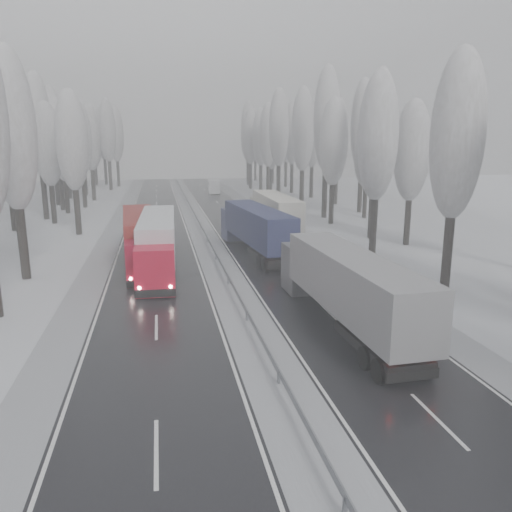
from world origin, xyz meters
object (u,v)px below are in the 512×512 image
object	(u,v)px
box_truck_distant	(214,186)
truck_red_white	(158,240)
truck_grey_tarp	(344,283)
truck_cream_box	(274,211)
truck_red_red	(140,236)
truck_blue_box	(254,226)

from	to	relation	value
box_truck_distant	truck_red_white	size ratio (longest dim) A/B	0.43
truck_grey_tarp	truck_red_white	distance (m)	18.16
truck_cream_box	truck_red_red	bearing A→B (deg)	-139.29
truck_grey_tarp	truck_blue_box	size ratio (longest dim) A/B	0.99
truck_red_white	box_truck_distant	bearing A→B (deg)	81.42
truck_grey_tarp	truck_red_white	bearing A→B (deg)	122.32
truck_red_red	truck_blue_box	bearing A→B (deg)	8.68
truck_cream_box	box_truck_distant	world-z (taller)	truck_cream_box
box_truck_distant	truck_red_red	size ratio (longest dim) A/B	0.45
truck_cream_box	truck_red_white	bearing A→B (deg)	-130.78
truck_grey_tarp	truck_cream_box	distance (m)	30.33
truck_blue_box	truck_red_red	world-z (taller)	truck_blue_box
truck_grey_tarp	box_truck_distant	xyz separation A→B (m)	(1.22, 77.56, -1.19)
truck_blue_box	truck_cream_box	world-z (taller)	truck_cream_box
truck_blue_box	box_truck_distant	world-z (taller)	truck_blue_box
truck_blue_box	truck_red_red	size ratio (longest dim) A/B	1.05
box_truck_distant	truck_red_red	xyz separation A→B (m)	(-13.00, -59.93, 1.08)
truck_grey_tarp	truck_red_red	distance (m)	21.19
truck_blue_box	box_truck_distant	distance (m)	57.73
box_truck_distant	truck_grey_tarp	bearing A→B (deg)	-86.18
truck_grey_tarp	truck_red_white	xyz separation A→B (m)	(-10.28, 14.98, -0.01)
truck_grey_tarp	box_truck_distant	size ratio (longest dim) A/B	2.31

